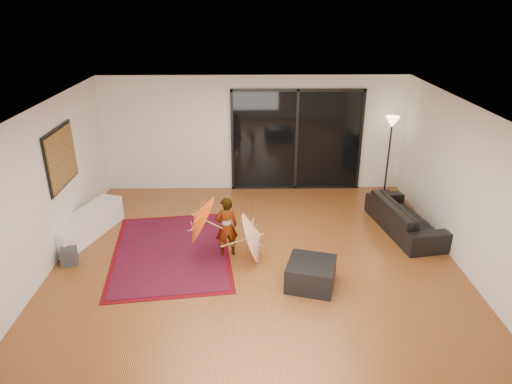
{
  "coord_description": "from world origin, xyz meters",
  "views": [
    {
      "loc": [
        -0.13,
        -6.77,
        4.28
      ],
      "look_at": [
        0.0,
        0.66,
        1.1
      ],
      "focal_mm": 32.0,
      "sensor_mm": 36.0,
      "label": 1
    }
  ],
  "objects_px": {
    "sofa": "(405,217)",
    "ottoman": "(311,274)",
    "media_console": "(87,225)",
    "child": "(226,227)"
  },
  "relations": [
    {
      "from": "sofa",
      "to": "ottoman",
      "type": "height_order",
      "value": "sofa"
    },
    {
      "from": "media_console",
      "to": "sofa",
      "type": "distance_m",
      "value": 6.2
    },
    {
      "from": "media_console",
      "to": "ottoman",
      "type": "bearing_deg",
      "value": -4.1
    },
    {
      "from": "sofa",
      "to": "ottoman",
      "type": "xyz_separation_m",
      "value": [
        -2.09,
        -1.84,
        -0.09
      ]
    },
    {
      "from": "child",
      "to": "sofa",
      "type": "bearing_deg",
      "value": 178.26
    },
    {
      "from": "ottoman",
      "to": "sofa",
      "type": "bearing_deg",
      "value": 41.32
    },
    {
      "from": "ottoman",
      "to": "child",
      "type": "xyz_separation_m",
      "value": [
        -1.38,
        0.97,
        0.35
      ]
    },
    {
      "from": "ottoman",
      "to": "child",
      "type": "relative_size",
      "value": 0.65
    },
    {
      "from": "ottoman",
      "to": "child",
      "type": "distance_m",
      "value": 1.72
    },
    {
      "from": "media_console",
      "to": "sofa",
      "type": "height_order",
      "value": "sofa"
    }
  ]
}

